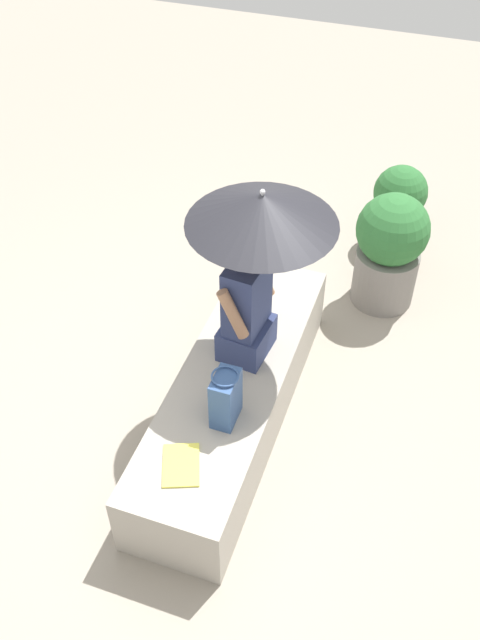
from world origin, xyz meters
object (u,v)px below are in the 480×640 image
Objects in this scene: parasol at (262,210)px; magazine at (181,465)px; planter_far at (398,206)px; person_seated at (247,305)px; planter_near at (389,249)px; handbag_black at (226,398)px.

parasol is 1.46m from magazine.
magazine is at bearing 173.78° from parasol.
person_seated is at bearing 163.35° from planter_far.
parasol is at bearing -39.11° from person_seated.
planter_near reaches higher than planter_far.
planter_far is (2.02, -0.57, -1.15)m from parasol.
planter_near is at bearing -39.48° from magazine.
parasol is 1.62× the size of planter_far.
planter_near is (1.33, -0.67, -0.37)m from person_seated.
person_seated is 3.21× the size of magazine.
planter_far is at bearing -34.34° from magazine.
planter_far is (3.04, -0.68, -0.11)m from magazine.
planter_near reaches higher than handbag_black.
planter_far is (2.09, -0.63, -0.49)m from person_seated.
planter_far is at bearing -11.93° from handbag_black.
person_seated is at bearing 6.70° from handbag_black.
person_seated reaches higher than planter_far.
planter_far is at bearing -15.68° from parasol.
parasol is 2.39m from planter_far.
person_seated is 0.97× the size of planter_near.
magazine is (-1.02, 0.11, -1.03)m from parasol.
parasol is at bearing 164.32° from planter_far.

